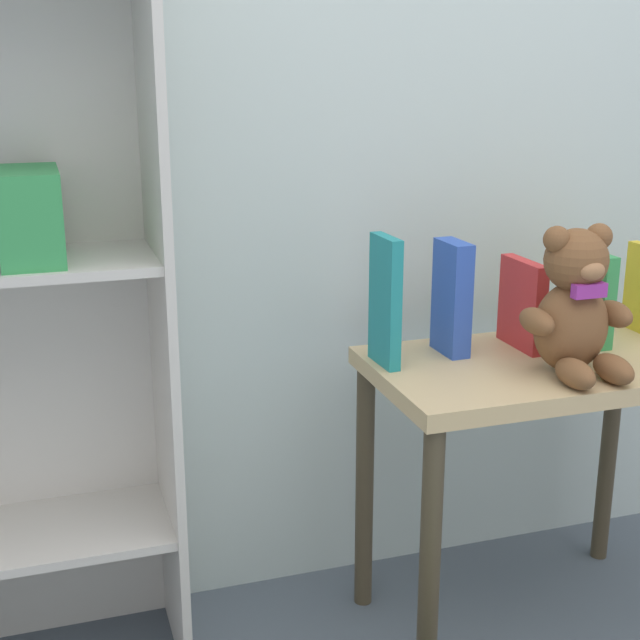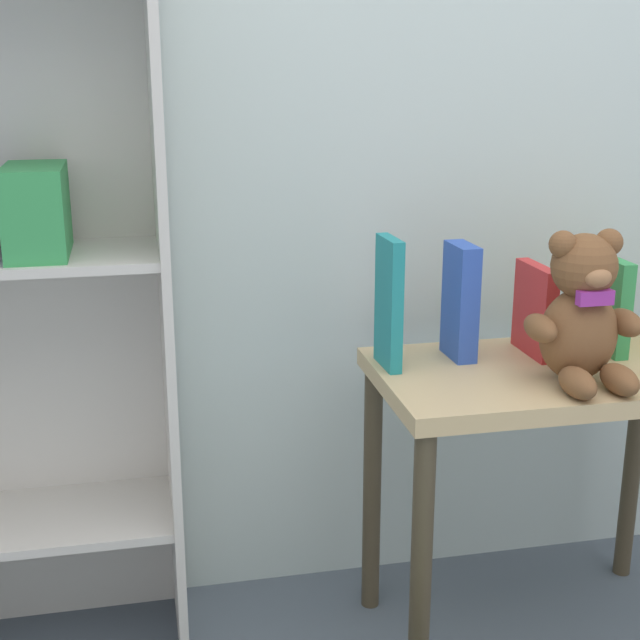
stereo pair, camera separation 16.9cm
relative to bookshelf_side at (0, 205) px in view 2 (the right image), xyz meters
name	(u,v)px [view 2 (the right image)]	position (x,y,z in m)	size (l,w,h in m)	color
wall_back	(453,35)	(0.93, 0.16, 0.31)	(4.80, 0.06, 2.50)	silver
bookshelf_side	(0,205)	(0.00, 0.00, 0.00)	(0.60, 0.29, 1.69)	beige
display_table	(547,414)	(1.04, -0.20, -0.43)	(0.69, 0.40, 0.61)	tan
teddy_bear	(583,314)	(1.05, -0.28, -0.20)	(0.22, 0.20, 0.29)	brown
book_standing_teal	(389,303)	(0.72, -0.12, -0.20)	(0.02, 0.11, 0.26)	teal
book_standing_blue	(460,301)	(0.88, -0.10, -0.21)	(0.04, 0.10, 0.24)	#2D51B7
book_standing_red	(535,310)	(1.04, -0.11, -0.24)	(0.03, 0.15, 0.19)	red
book_standing_green	(608,305)	(1.20, -0.12, -0.23)	(0.03, 0.14, 0.20)	#33934C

